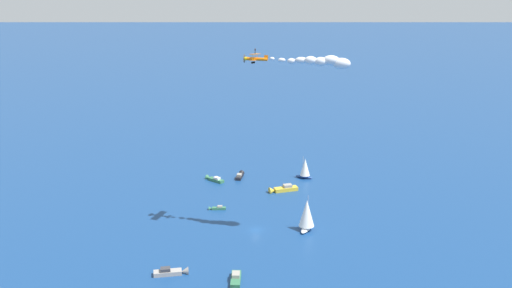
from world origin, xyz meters
TOP-DOWN VIEW (x-y plane):
  - ground_plane at (0.00, 0.00)m, footprint 2000.00×2000.00m
  - sailboat_near_centre at (12.89, -7.79)m, footprint 8.16×6.87m
  - motorboat_far_port at (-31.97, -11.56)m, footprint 8.98×5.31m
  - motorboat_far_stbd at (-2.61, 20.39)m, footprint 5.56×3.96m
  - motorboat_inshore at (-20.73, -24.19)m, footprint 6.95×9.01m
  - motorboat_offshore at (24.86, 22.91)m, footprint 10.72×5.04m
  - motorboat_trailing at (19.78, 43.85)m, footprint 6.68×7.26m
  - motorboat_ahead at (9.37, 45.25)m, footprint 4.50×8.27m
  - sailboat_mid_cluster at (39.97, 30.01)m, footprint 5.38×6.59m
  - biplane_lead at (-0.19, 0.22)m, footprint 6.46×6.57m
  - wingwalker_lead at (-0.05, 0.36)m, footprint 1.16×1.09m
  - smoke_trail_lead at (12.88, -13.80)m, footprint 16.93×17.48m

SIDE VIEW (x-z plane):
  - ground_plane at x=0.00m, z-range 0.00..0.00m
  - motorboat_far_stbd at x=-2.61m, z-range -0.37..1.24m
  - motorboat_trailing at x=19.78m, z-range -0.53..1.75m
  - motorboat_ahead at x=9.37m, z-range -0.54..1.79m
  - motorboat_far_port at x=-31.97m, z-range -0.59..1.96m
  - motorboat_inshore at x=-20.73m, z-range -0.61..2.05m
  - motorboat_offshore at x=24.86m, z-range -0.69..2.32m
  - sailboat_mid_cluster at x=39.97m, z-range -0.37..8.25m
  - sailboat_near_centre at x=12.89m, z-range -0.47..10.33m
  - smoke_trail_lead at x=12.88m, z-range 49.19..53.03m
  - biplane_lead at x=-0.19m, z-range 49.45..53.07m
  - wingwalker_lead at x=-0.05m, z-range 52.64..54.17m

